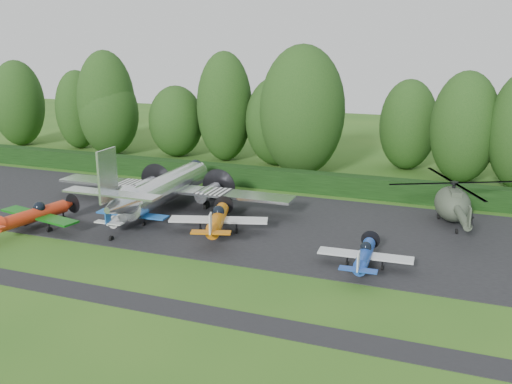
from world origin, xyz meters
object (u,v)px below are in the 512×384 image
at_px(light_plane_orange, 218,220).
at_px(helicopter, 453,201).
at_px(light_plane_red, 33,215).
at_px(light_plane_blue, 365,255).
at_px(transport_plane, 164,188).
at_px(light_plane_white, 130,214).

distance_m(light_plane_orange, helicopter, 19.42).
height_order(light_plane_red, light_plane_orange, light_plane_red).
xyz_separation_m(light_plane_red, light_plane_blue, (26.15, 1.42, -0.25)).
relative_size(transport_plane, light_plane_red, 2.76).
bearing_deg(helicopter, transport_plane, -156.76).
bearing_deg(light_plane_red, light_plane_white, 17.68).
bearing_deg(light_plane_orange, light_plane_red, -146.42).
height_order(transport_plane, light_plane_white, transport_plane).
relative_size(light_plane_red, light_plane_orange, 1.02).
relative_size(light_plane_orange, light_plane_blue, 1.22).
xyz_separation_m(light_plane_orange, light_plane_blue, (11.95, -2.83, -0.22)).
distance_m(light_plane_red, light_plane_blue, 26.19).
height_order(light_plane_blue, helicopter, helicopter).
bearing_deg(light_plane_red, helicopter, 12.20).
bearing_deg(light_plane_blue, light_plane_red, -174.26).
height_order(light_plane_red, light_plane_white, light_plane_red).
bearing_deg(light_plane_white, light_plane_red, -149.05).
relative_size(transport_plane, light_plane_orange, 2.82).
bearing_deg(helicopter, light_plane_blue, -101.15).
height_order(light_plane_red, helicopter, helicopter).
distance_m(light_plane_red, light_plane_orange, 14.82).
relative_size(transport_plane, light_plane_white, 3.50).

